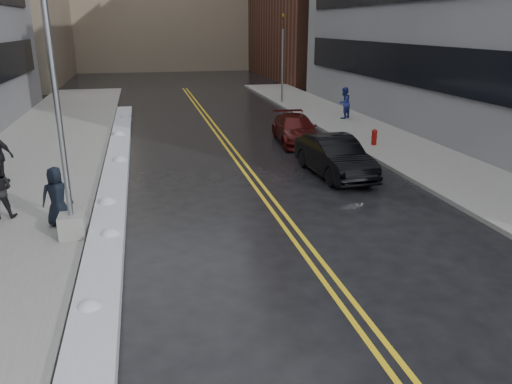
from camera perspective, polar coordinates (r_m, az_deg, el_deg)
ground at (r=12.12m, az=-5.35°, el=-8.02°), size 160.00×160.00×0.00m
sidewalk_west at (r=21.90m, az=-24.13°, el=2.82°), size 5.50×50.00×0.15m
sidewalk_east at (r=24.24m, az=15.42°, el=5.18°), size 4.00×50.00×0.15m
lane_line_left at (r=21.77m, az=-2.75°, el=4.17°), size 0.12×50.00×0.01m
lane_line_right at (r=21.82m, az=-1.97°, el=4.21°), size 0.12×50.00×0.01m
snow_ridge at (r=19.52m, az=-15.70°, el=2.29°), size 0.90×30.00×0.34m
lamppost at (r=13.24m, az=-21.24°, el=4.77°), size 0.65×0.65×7.62m
fire_hydrant at (r=23.68m, az=13.37°, el=6.22°), size 0.26×0.26×0.73m
traffic_signal at (r=36.18m, az=3.05°, el=15.35°), size 0.16×0.20×6.00m
pedestrian_c at (r=14.61m, az=-21.79°, el=-0.47°), size 0.87×0.64×1.65m
pedestrian_east at (r=30.19m, az=10.03°, el=10.00°), size 1.12×1.08×1.82m
car_black at (r=18.92m, az=8.96°, el=4.06°), size 1.85×4.58×1.48m
car_maroon at (r=24.16m, az=4.58°, el=7.15°), size 2.22×4.64×1.30m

